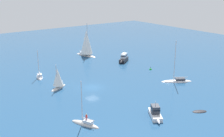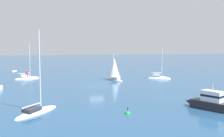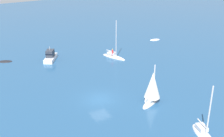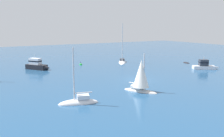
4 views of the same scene
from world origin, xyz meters
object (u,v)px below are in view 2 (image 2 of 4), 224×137
at_px(cabin_cruiser, 209,102).
at_px(ketch, 27,78).
at_px(channel_buoy, 128,114).
at_px(sailboat_1, 37,111).
at_px(yacht, 114,70).
at_px(rib, 14,71).
at_px(sailboat, 159,78).

bearing_deg(cabin_cruiser, ketch, 6.44).
distance_m(ketch, channel_buoy, 32.49).
xyz_separation_m(ketch, channel_buoy, (-15.32, 28.66, -0.16)).
xyz_separation_m(sailboat_1, yacht, (-12.07, -23.31, 1.78)).
bearing_deg(rib, sailboat_1, 22.29).
xyz_separation_m(cabin_cruiser, yacht, (8.12, -24.08, 1.04)).
relative_size(rib, yacht, 0.44).
bearing_deg(sailboat_1, ketch, 43.33).
distance_m(sailboat, channel_buoy, 27.67).
xyz_separation_m(rib, sailboat_1, (-10.19, 40.43, 0.17)).
relative_size(rib, sailboat_1, 0.25).
distance_m(cabin_cruiser, ketch, 37.58).
height_order(cabin_cruiser, yacht, yacht).
distance_m(rib, channel_buoy, 46.76).
relative_size(rib, sailboat, 0.35).
bearing_deg(cabin_cruiser, yacht, -17.24).
relative_size(rib, ketch, 0.32).
relative_size(sailboat, channel_buoy, 6.45).
xyz_separation_m(rib, cabin_cruiser, (-30.39, 41.19, 0.91)).
bearing_deg(rib, ketch, 28.92).
distance_m(yacht, channel_buoy, 25.10).
height_order(rib, yacht, yacht).
height_order(yacht, channel_buoy, yacht).
height_order(rib, channel_buoy, channel_buoy).
relative_size(sailboat_1, yacht, 1.76).
bearing_deg(channel_buoy, rib, -64.12).
relative_size(rib, channel_buoy, 2.27).
bearing_deg(cabin_cruiser, channel_buoy, 59.16).
distance_m(ketch, yacht, 17.66).
bearing_deg(ketch, yacht, -35.72).
bearing_deg(cabin_cruiser, rib, 0.53).
bearing_deg(ketch, rib, 87.23).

